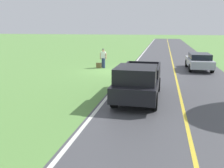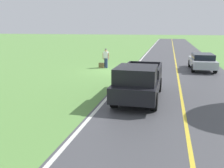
{
  "view_description": "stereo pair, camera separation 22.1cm",
  "coord_description": "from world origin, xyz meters",
  "px_view_note": "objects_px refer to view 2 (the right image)",
  "views": [
    {
      "loc": [
        -4.09,
        19.63,
        3.59
      ],
      "look_at": [
        -1.89,
        9.17,
        1.08
      ],
      "focal_mm": 39.01,
      "sensor_mm": 36.0,
      "label": 1
    },
    {
      "loc": [
        -4.3,
        19.58,
        3.59
      ],
      "look_at": [
        -1.89,
        9.17,
        1.08
      ],
      "focal_mm": 39.01,
      "sensor_mm": 36.0,
      "label": 2
    }
  ],
  "objects_px": {
    "suitcase_carried": "(101,65)",
    "sedan_near_oncoming": "(202,61)",
    "pickup_truck_passing": "(139,81)",
    "hitchhiker_walking": "(106,57)"
  },
  "relations": [
    {
      "from": "pickup_truck_passing",
      "to": "sedan_near_oncoming",
      "type": "height_order",
      "value": "pickup_truck_passing"
    },
    {
      "from": "suitcase_carried",
      "to": "hitchhiker_walking",
      "type": "bearing_deg",
      "value": 100.86
    },
    {
      "from": "hitchhiker_walking",
      "to": "sedan_near_oncoming",
      "type": "relative_size",
      "value": 0.39
    },
    {
      "from": "suitcase_carried",
      "to": "pickup_truck_passing",
      "type": "relative_size",
      "value": 0.08
    },
    {
      "from": "suitcase_carried",
      "to": "pickup_truck_passing",
      "type": "distance_m",
      "value": 10.22
    },
    {
      "from": "suitcase_carried",
      "to": "sedan_near_oncoming",
      "type": "xyz_separation_m",
      "value": [
        -8.7,
        -0.82,
        0.53
      ]
    },
    {
      "from": "suitcase_carried",
      "to": "pickup_truck_passing",
      "type": "xyz_separation_m",
      "value": [
        -4.48,
        9.16,
        0.74
      ]
    },
    {
      "from": "sedan_near_oncoming",
      "to": "hitchhiker_walking",
      "type": "bearing_deg",
      "value": 5.35
    },
    {
      "from": "sedan_near_oncoming",
      "to": "suitcase_carried",
      "type": "bearing_deg",
      "value": 5.37
    },
    {
      "from": "suitcase_carried",
      "to": "sedan_near_oncoming",
      "type": "relative_size",
      "value": 0.1
    }
  ]
}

